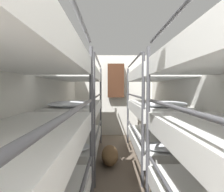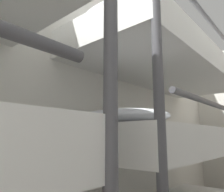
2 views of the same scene
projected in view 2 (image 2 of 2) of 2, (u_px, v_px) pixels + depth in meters
wall_left at (38, 114)px, 1.30m from camera, size 0.06×5.42×2.21m
bunk_stack_left_far at (173, 139)px, 1.71m from camera, size 0.76×1.90×1.80m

